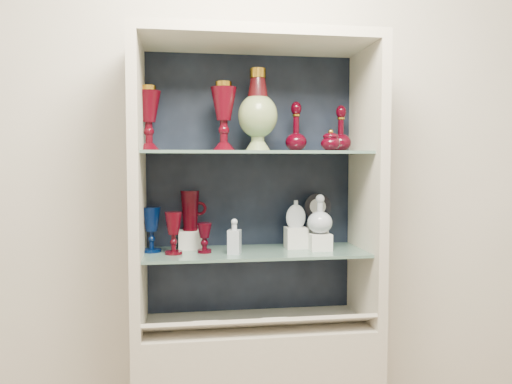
{
  "coord_description": "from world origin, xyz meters",
  "views": [
    {
      "loc": [
        -0.3,
        -0.51,
        1.43
      ],
      "look_at": [
        0.0,
        1.53,
        1.3
      ],
      "focal_mm": 35.0,
      "sensor_mm": 36.0,
      "label": 1
    }
  ],
  "objects": [
    {
      "name": "wall_back",
      "position": [
        0.0,
        1.75,
        1.4
      ],
      "size": [
        3.5,
        0.02,
        2.8
      ],
      "primitive_type": "cube",
      "color": "beige",
      "rests_on": "ground"
    },
    {
      "name": "cabinet_back_panel",
      "position": [
        0.0,
        1.72,
        1.32
      ],
      "size": [
        0.98,
        0.02,
        1.15
      ],
      "primitive_type": "cube",
      "color": "black",
      "rests_on": "cabinet_base"
    },
    {
      "name": "cabinet_side_left",
      "position": [
        -0.48,
        1.53,
        1.32
      ],
      "size": [
        0.04,
        0.4,
        1.15
      ],
      "primitive_type": "cube",
      "color": "beige",
      "rests_on": "cabinet_base"
    },
    {
      "name": "cabinet_side_right",
      "position": [
        0.48,
        1.53,
        1.32
      ],
      "size": [
        0.04,
        0.4,
        1.15
      ],
      "primitive_type": "cube",
      "color": "beige",
      "rests_on": "cabinet_base"
    },
    {
      "name": "cabinet_top_cap",
      "position": [
        0.0,
        1.53,
        1.92
      ],
      "size": [
        1.0,
        0.4,
        0.04
      ],
      "primitive_type": "cube",
      "color": "beige",
      "rests_on": "cabinet_side_left"
    },
    {
      "name": "shelf_lower",
      "position": [
        0.0,
        1.55,
        1.04
      ],
      "size": [
        0.92,
        0.34,
        0.01
      ],
      "primitive_type": "cube",
      "color": "slate",
      "rests_on": "cabinet_side_left"
    },
    {
      "name": "shelf_upper",
      "position": [
        0.0,
        1.55,
        1.46
      ],
      "size": [
        0.92,
        0.34,
        0.01
      ],
      "primitive_type": "cube",
      "color": "slate",
      "rests_on": "cabinet_side_left"
    },
    {
      "name": "label_ledge",
      "position": [
        0.0,
        1.42,
        0.78
      ],
      "size": [
        0.92,
        0.17,
        0.09
      ],
      "primitive_type": "cube",
      "rotation": [
        -0.44,
        0.0,
        0.0
      ],
      "color": "beige",
      "rests_on": "cabinet_base"
    },
    {
      "name": "label_card_0",
      "position": [
        -0.22,
        1.42,
        0.8
      ],
      "size": [
        0.1,
        0.06,
        0.03
      ],
      "primitive_type": "cube",
      "rotation": [
        -0.44,
        0.0,
        0.0
      ],
      "color": "white",
      "rests_on": "label_ledge"
    },
    {
      "name": "label_card_1",
      "position": [
        0.05,
        1.42,
        0.8
      ],
      "size": [
        0.1,
        0.06,
        0.03
      ],
      "primitive_type": "cube",
      "rotation": [
        -0.44,
        0.0,
        0.0
      ],
      "color": "white",
      "rests_on": "label_ledge"
    },
    {
      "name": "pedestal_lamp_left",
      "position": [
        -0.44,
        1.6,
        1.6
      ],
      "size": [
        0.11,
        0.11,
        0.27
      ],
      "primitive_type": null,
      "rotation": [
        0.0,
        0.0,
        0.1
      ],
      "color": "#4B040F",
      "rests_on": "shelf_upper"
    },
    {
      "name": "pedestal_lamp_right",
      "position": [
        -0.13,
        1.54,
        1.61
      ],
      "size": [
        0.14,
        0.14,
        0.28
      ],
      "primitive_type": null,
      "rotation": [
        0.0,
        0.0,
        -0.37
      ],
      "color": "#4B040F",
      "rests_on": "shelf_upper"
    },
    {
      "name": "enamel_urn",
      "position": [
        0.01,
        1.54,
        1.64
      ],
      "size": [
        0.22,
        0.22,
        0.34
      ],
      "primitive_type": null,
      "rotation": [
        0.0,
        0.0,
        -0.41
      ],
      "color": "#0A4115",
      "rests_on": "shelf_upper"
    },
    {
      "name": "ruby_decanter_a",
      "position": [
        0.18,
        1.6,
        1.59
      ],
      "size": [
        0.11,
        0.11,
        0.24
      ],
      "primitive_type": null,
      "rotation": [
        0.0,
        0.0,
        -0.19
      ],
      "color": "#41010E",
      "rests_on": "shelf_upper"
    },
    {
      "name": "ruby_decanter_b",
      "position": [
        0.39,
        1.61,
        1.58
      ],
      "size": [
        0.1,
        0.1,
        0.21
      ],
      "primitive_type": null,
      "rotation": [
        0.0,
        0.0,
        0.07
      ],
      "color": "#41010E",
      "rests_on": "shelf_upper"
    },
    {
      "name": "lidded_bowl",
      "position": [
        0.31,
        1.49,
        1.52
      ],
      "size": [
        0.1,
        0.1,
        0.09
      ],
      "primitive_type": null,
      "rotation": [
        0.0,
        0.0,
        -0.25
      ],
      "color": "#41010E",
      "rests_on": "shelf_upper"
    },
    {
      "name": "cobalt_goblet",
      "position": [
        -0.43,
        1.58,
        1.14
      ],
      "size": [
        0.1,
        0.1,
        0.19
      ],
      "primitive_type": null,
      "rotation": [
        0.0,
        0.0,
        0.3
      ],
      "color": "#011343",
      "rests_on": "shelf_lower"
    },
    {
      "name": "ruby_goblet_tall",
      "position": [
        -0.34,
        1.52,
        1.14
      ],
      "size": [
        0.08,
        0.08,
        0.17
      ],
      "primitive_type": null,
      "rotation": [
        0.0,
        0.0,
        -0.2
      ],
      "color": "#4B040F",
      "rests_on": "shelf_lower"
    },
    {
      "name": "ruby_goblet_small",
      "position": [
        -0.21,
        1.54,
        1.11
      ],
      "size": [
        0.07,
        0.07,
        0.12
      ],
      "primitive_type": null,
      "rotation": [
        0.0,
        0.0,
        -0.19
      ],
      "color": "#41010E",
      "rests_on": "shelf_lower"
    },
    {
      "name": "riser_ruby_pitcher",
      "position": [
        -0.27,
        1.64,
        1.09
      ],
      "size": [
        0.1,
        0.1,
        0.08
      ],
      "primitive_type": "cube",
      "color": "silver",
      "rests_on": "shelf_lower"
    },
    {
      "name": "ruby_pitcher",
      "position": [
        -0.27,
        1.64,
        1.22
      ],
      "size": [
        0.13,
        0.09,
        0.17
      ],
      "primitive_type": null,
      "rotation": [
        0.0,
        0.0,
        -0.05
      ],
      "color": "#4B040F",
      "rests_on": "riser_ruby_pitcher"
    },
    {
      "name": "clear_square_bottle",
      "position": [
        -0.09,
        1.49,
        1.12
      ],
      "size": [
        0.06,
        0.06,
        0.14
      ],
      "primitive_type": null,
      "rotation": [
        0.0,
        0.0,
        -0.31
      ],
      "color": "#A9B4C3",
      "rests_on": "shelf_lower"
    },
    {
      "name": "riser_flat_flask",
      "position": [
        0.18,
        1.59,
        1.09
      ],
      "size": [
        0.09,
        0.09,
        0.09
      ],
      "primitive_type": "cube",
      "color": "silver",
      "rests_on": "shelf_lower"
    },
    {
      "name": "flat_flask",
      "position": [
        0.18,
        1.59,
        1.2
      ],
      "size": [
        0.09,
        0.04,
        0.12
      ],
      "primitive_type": null,
      "rotation": [
        0.0,
        0.0,
        0.03
      ],
      "color": "silver",
      "rests_on": "riser_flat_flask"
    },
    {
      "name": "riser_clear_round_decanter",
      "position": [
        0.27,
        1.53,
        1.08
      ],
      "size": [
        0.09,
        0.09,
        0.07
      ],
      "primitive_type": "cube",
      "color": "silver",
      "rests_on": "shelf_lower"
    },
    {
      "name": "clear_round_decanter",
      "position": [
        0.27,
        1.53,
        1.2
      ],
      "size": [
        0.13,
        0.13,
        0.16
      ],
      "primitive_type": null,
      "rotation": [
        0.0,
        0.0,
        -0.22
      ],
      "color": "#A9B4C3",
      "rests_on": "riser_clear_round_decanter"
    },
    {
      "name": "riser_cameo_medallion",
      "position": [
        0.3,
        1.64,
        1.1
      ],
      "size": [
        0.08,
        0.08,
        0.1
      ],
      "primitive_type": "cube",
      "color": "silver",
      "rests_on": "shelf_lower"
    },
    {
      "name": "cameo_medallion",
      "position": [
        0.3,
        1.64,
        1.22
      ],
      "size": [
        0.12,
        0.07,
        0.14
      ],
      "primitive_type": null,
      "rotation": [
        0.0,
        0.0,
        -0.27
      ],
      "color": "black",
      "rests_on": "riser_cameo_medallion"
    }
  ]
}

